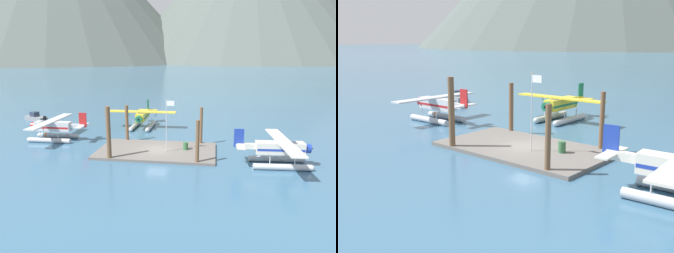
# 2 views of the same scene
# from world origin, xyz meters

# --- Properties ---
(ground_plane) EXTENTS (1200.00, 1200.00, 0.00)m
(ground_plane) POSITION_xyz_m (0.00, 0.00, 0.00)
(ground_plane) COLOR #38607F
(dock_platform) EXTENTS (13.68, 7.94, 0.30)m
(dock_platform) POSITION_xyz_m (0.00, 0.00, 0.15)
(dock_platform) COLOR #66605B
(dock_platform) RESTS_ON ground
(piling_near_left) EXTENTS (0.49, 0.49, 5.91)m
(piling_near_left) POSITION_xyz_m (-4.51, -3.68, 2.96)
(piling_near_left) COLOR brown
(piling_near_left) RESTS_ON ground
(piling_near_right) EXTENTS (0.40, 0.40, 4.73)m
(piling_near_right) POSITION_xyz_m (4.94, -3.61, 2.37)
(piling_near_right) COLOR brown
(piling_near_right) RESTS_ON ground
(piling_far_left) EXTENTS (0.43, 0.43, 4.83)m
(piling_far_left) POSITION_xyz_m (-4.64, 3.84, 2.41)
(piling_far_left) COLOR brown
(piling_far_left) RESTS_ON ground
(piling_far_right) EXTENTS (0.38, 0.38, 4.84)m
(piling_far_right) POSITION_xyz_m (4.98, 3.61, 2.42)
(piling_far_right) COLOR brown
(piling_far_right) RESTS_ON ground
(flagpole) EXTENTS (0.95, 0.10, 6.07)m
(flagpole) POSITION_xyz_m (1.38, -0.64, 4.08)
(flagpole) COLOR silver
(flagpole) RESTS_ON dock_platform
(fuel_drum) EXTENTS (0.62, 0.62, 0.88)m
(fuel_drum) POSITION_xyz_m (3.36, 0.50, 0.74)
(fuel_drum) COLOR #33663D
(fuel_drum) RESTS_ON dock_platform
(mooring_buoy) EXTENTS (0.67, 0.67, 0.67)m
(mooring_buoy) POSITION_xyz_m (-16.27, 4.23, 0.34)
(mooring_buoy) COLOR orange
(mooring_buoy) RESTS_ON ground
(seaplane_yellow_bow_left) EXTENTS (10.42, 7.98, 3.84)m
(seaplane_yellow_bow_left) POSITION_xyz_m (-4.44, 11.89, 1.58)
(seaplane_yellow_bow_left) COLOR #B7BABF
(seaplane_yellow_bow_left) RESTS_ON ground
(seaplane_silver_port_fwd) EXTENTS (7.98, 10.42, 3.84)m
(seaplane_silver_port_fwd) POSITION_xyz_m (-14.53, 3.01, 1.58)
(seaplane_silver_port_fwd) COLOR #B7BABF
(seaplane_silver_port_fwd) RESTS_ON ground
(boat_grey_open_west) EXTENTS (4.63, 2.95, 1.50)m
(boat_grey_open_west) POSITION_xyz_m (-24.22, 14.64, 0.49)
(boat_grey_open_west) COLOR gray
(boat_grey_open_west) RESTS_ON ground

